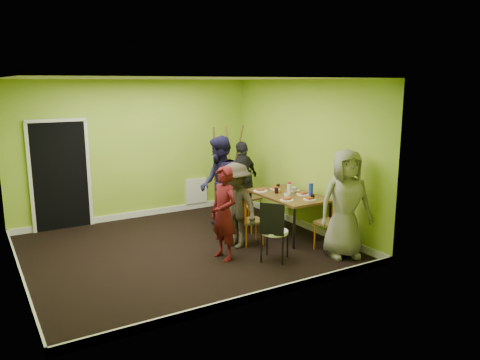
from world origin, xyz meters
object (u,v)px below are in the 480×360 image
object	(u,v)px
chair_left_near	(247,216)
person_standing	(224,213)
easel	(226,169)
chair_front_end	(334,218)
blue_bottle	(311,189)
orange_bottle	(281,190)
chair_bentwood	(274,229)
chair_left_far	(234,201)
chair_back_end	(244,184)
person_left_near	(236,205)
dining_table	(289,197)
person_back_end	(243,178)
person_left_far	(220,185)
thermos	(289,189)
person_front_end	(345,204)

from	to	relation	value
chair_left_near	person_standing	xyz separation A→B (m)	(-0.66, -0.38, 0.24)
person_standing	easel	bearing A→B (deg)	141.97
chair_front_end	blue_bottle	distance (m)	0.89
orange_bottle	chair_bentwood	bearing A→B (deg)	-129.64
chair_left_far	chair_front_end	size ratio (longest dim) A/B	1.08
orange_bottle	chair_left_far	bearing A→B (deg)	150.14
chair_back_end	easel	world-z (taller)	easel
orange_bottle	person_left_near	distance (m)	1.15
dining_table	person_standing	xyz separation A→B (m)	(-1.60, -0.48, 0.05)
person_left_near	person_back_end	world-z (taller)	person_back_end
chair_front_end	person_left_far	world-z (taller)	person_left_far
chair_back_end	chair_bentwood	world-z (taller)	chair_bentwood
dining_table	chair_left_far	world-z (taller)	chair_left_far
blue_bottle	orange_bottle	xyz separation A→B (m)	(-0.34, 0.44, -0.07)
chair_left_near	chair_bentwood	bearing A→B (deg)	5.35
chair_back_end	person_back_end	world-z (taller)	person_back_end
dining_table	thermos	distance (m)	0.15
chair_back_end	easel	xyz separation A→B (m)	(-0.10, 0.58, 0.24)
dining_table	chair_left_near	size ratio (longest dim) A/B	1.69
chair_left_far	person_left_far	size ratio (longest dim) A/B	0.60
blue_bottle	orange_bottle	bearing A→B (deg)	128.18
chair_left_far	person_standing	distance (m)	1.35
blue_bottle	chair_front_end	bearing A→B (deg)	-101.24
person_left_far	person_standing	bearing A→B (deg)	-9.22
thermos	blue_bottle	world-z (taller)	blue_bottle
person_left_far	orange_bottle	bearing A→B (deg)	73.92
chair_back_end	orange_bottle	bearing A→B (deg)	82.12
orange_bottle	person_left_far	xyz separation A→B (m)	(-0.95, 0.61, 0.10)
dining_table	blue_bottle	world-z (taller)	blue_bottle
dining_table	person_standing	distance (m)	1.67
orange_bottle	person_back_end	distance (m)	1.38
chair_left_far	chair_left_near	size ratio (longest dim) A/B	1.21
person_standing	person_front_end	bearing A→B (deg)	54.59
easel	person_left_near	distance (m)	2.30
person_standing	person_back_end	bearing A→B (deg)	134.28
person_left_far	person_left_near	xyz separation A→B (m)	(-0.16, -0.87, -0.17)
person_left_near	chair_left_far	bearing A→B (deg)	138.08
person_back_end	chair_left_near	bearing A→B (deg)	38.77
chair_bentwood	thermos	distance (m)	1.45
chair_back_end	chair_front_end	world-z (taller)	chair_front_end
blue_bottle	person_left_far	world-z (taller)	person_left_far
chair_bentwood	thermos	size ratio (longest dim) A/B	4.94
chair_left_near	chair_back_end	xyz separation A→B (m)	(0.85, 1.51, 0.18)
chair_left_far	person_standing	size ratio (longest dim) A/B	0.72
chair_back_end	person_standing	size ratio (longest dim) A/B	0.65
dining_table	chair_left_far	distance (m)	1.00
easel	person_standing	bearing A→B (deg)	-119.80
blue_bottle	person_left_near	bearing A→B (deg)	173.13
dining_table	chair_bentwood	bearing A→B (deg)	-135.73
person_left_far	dining_table	bearing A→B (deg)	68.67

